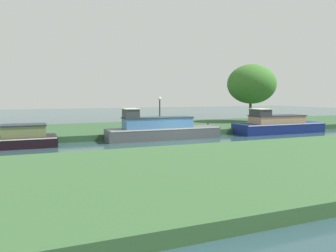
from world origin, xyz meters
TOP-DOWN VIEW (x-y plane):
  - ground_plane at (0.00, 0.00)m, footprint 120.00×120.00m
  - riverbank_far at (0.00, 7.00)m, footprint 72.00×10.00m
  - riverbank_near at (0.00, -9.00)m, footprint 72.00×10.00m
  - slate_barge at (-0.95, 1.20)m, footprint 7.94×1.74m
  - black_narrowboat at (-9.70, 1.20)m, footprint 4.06×2.24m
  - navy_cruiser at (9.07, 1.20)m, footprint 7.63×2.18m
  - willow_tree_left at (11.42, 7.85)m, footprint 4.95×4.67m
  - lamp_post at (-0.19, 3.41)m, footprint 0.24×0.24m
  - mooring_post_near at (3.54, 2.68)m, footprint 0.14×0.14m

SIDE VIEW (x-z plane):
  - ground_plane at x=0.00m, z-range 0.00..0.00m
  - riverbank_far at x=0.00m, z-range 0.00..0.40m
  - riverbank_near at x=0.00m, z-range 0.00..0.40m
  - black_narrowboat at x=-9.70m, z-range -0.13..1.19m
  - navy_cruiser at x=9.07m, z-range -0.34..1.64m
  - mooring_post_near at x=3.54m, z-range 0.40..0.90m
  - slate_barge at x=-0.95m, z-range -0.39..1.76m
  - lamp_post at x=-0.19m, z-range 0.75..3.24m
  - willow_tree_left at x=11.42m, z-range 1.28..7.00m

